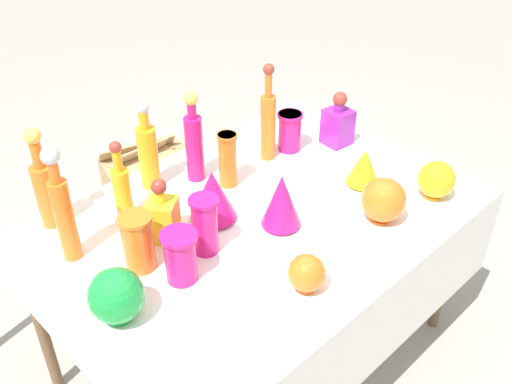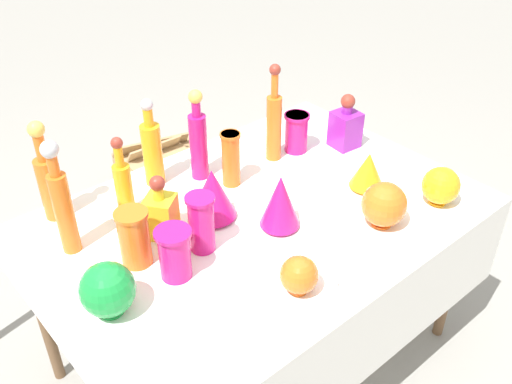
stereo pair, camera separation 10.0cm
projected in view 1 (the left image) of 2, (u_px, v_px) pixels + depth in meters
name	position (u px, v px, depth m)	size (l,w,h in m)	color
ground_plane	(256.00, 353.00, 2.51)	(40.00, 40.00, 0.00)	gray
display_table	(264.00, 234.00, 2.08)	(1.61, 1.11, 0.76)	white
tall_bottle_0	(122.00, 189.00, 1.98)	(0.06, 0.06, 0.32)	orange
tall_bottle_1	(148.00, 153.00, 2.15)	(0.08, 0.08, 0.36)	orange
tall_bottle_2	(268.00, 121.00, 2.31)	(0.06, 0.06, 0.42)	orange
tall_bottle_3	(63.00, 210.00, 1.78)	(0.06, 0.06, 0.42)	orange
tall_bottle_4	(193.00, 143.00, 2.18)	(0.07, 0.07, 0.37)	#C61972
tall_bottle_5	(45.00, 186.00, 1.95)	(0.08, 0.08, 0.38)	orange
square_decanter_0	(338.00, 124.00, 2.45)	(0.12, 0.12, 0.24)	purple
square_decanter_1	(162.00, 216.00, 1.92)	(0.14, 0.14, 0.24)	yellow
slender_vase_0	(228.00, 158.00, 2.17)	(0.08, 0.08, 0.22)	orange
slender_vase_1	(138.00, 241.00, 1.79)	(0.11, 0.11, 0.20)	orange
slender_vase_2	(290.00, 130.00, 2.41)	(0.11, 0.11, 0.17)	#C61972
slender_vase_3	(180.00, 255.00, 1.75)	(0.12, 0.12, 0.18)	#C61972
slender_vase_4	(205.00, 224.00, 1.85)	(0.10, 0.10, 0.21)	#C61972
fluted_vase_0	(281.00, 200.00, 1.96)	(0.14, 0.14, 0.21)	#C61972
fluted_vase_1	(213.00, 195.00, 2.00)	(0.17, 0.17, 0.20)	#C61972
fluted_vase_2	(364.00, 166.00, 2.19)	(0.13, 0.13, 0.15)	orange
round_bowl_0	(383.00, 200.00, 2.00)	(0.16, 0.16, 0.17)	orange
round_bowl_1	(116.00, 296.00, 1.61)	(0.16, 0.16, 0.17)	#198C38
round_bowl_2	(436.00, 180.00, 2.13)	(0.14, 0.14, 0.15)	orange
round_bowl_3	(307.00, 273.00, 1.72)	(0.12, 0.12, 0.13)	orange
price_tag_left	(340.00, 284.00, 1.75)	(0.05, 0.01, 0.04)	white
price_tag_center	(395.00, 260.00, 1.84)	(0.05, 0.01, 0.04)	white
cardboard_box_behind_left	(151.00, 181.00, 3.36)	(0.57, 0.45, 0.38)	tan
cardboard_box_behind_right	(154.00, 186.00, 3.30)	(0.38, 0.31, 0.40)	tan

